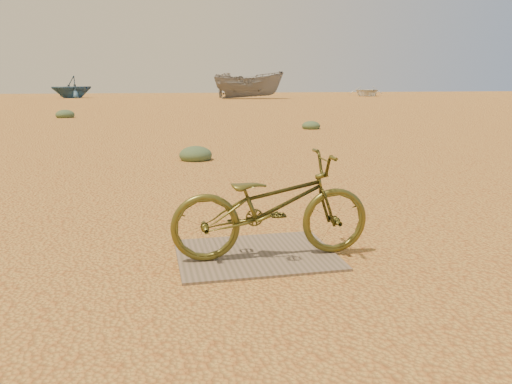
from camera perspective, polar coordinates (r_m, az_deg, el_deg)
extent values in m
plane|color=#BF9142|center=(4.86, -1.98, -5.58)|extent=(120.00, 120.00, 0.00)
cube|color=#766252|center=(4.45, 0.00, -7.14)|extent=(1.38, 1.07, 0.02)
imported|color=#4F4D1C|center=(4.26, 1.77, -1.57)|extent=(1.73, 0.64, 0.90)
imported|color=#325675|center=(48.27, -20.33, 11.21)|extent=(4.84, 4.68, 1.95)
imported|color=slate|center=(43.41, -0.83, 12.12)|extent=(6.24, 3.44, 2.29)
imported|color=silver|center=(52.59, 12.53, 11.21)|extent=(4.91, 5.66, 0.98)
ellipsoid|color=#4E5F42|center=(9.84, -6.90, 3.66)|extent=(0.64, 0.64, 0.35)
ellipsoid|color=#4E5F42|center=(16.25, 6.30, 7.19)|extent=(0.59, 0.59, 0.32)
ellipsoid|color=#4E5F42|center=(22.59, -20.97, 7.95)|extent=(0.77, 0.77, 0.42)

